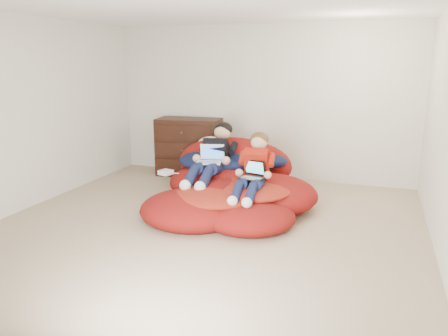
# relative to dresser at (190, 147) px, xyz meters

# --- Properties ---
(room_shell) EXTENTS (5.10, 5.10, 2.77)m
(room_shell) POSITION_rel_dresser_xyz_m (1.16, -2.21, -0.27)
(room_shell) COLOR tan
(room_shell) RESTS_ON ground
(dresser) EXTENTS (1.13, 0.66, 0.97)m
(dresser) POSITION_rel_dresser_xyz_m (0.00, 0.00, 0.00)
(dresser) COLOR black
(dresser) RESTS_ON ground
(beanbag_pile) EXTENTS (2.28, 2.49, 0.88)m
(beanbag_pile) POSITION_rel_dresser_xyz_m (1.19, -1.32, -0.23)
(beanbag_pile) COLOR maroon
(beanbag_pile) RESTS_ON ground
(cream_pillow) EXTENTS (0.46, 0.29, 0.29)m
(cream_pillow) POSITION_rel_dresser_xyz_m (0.56, -0.43, 0.13)
(cream_pillow) COLOR beige
(cream_pillow) RESTS_ON beanbag_pile
(older_boy) EXTENTS (0.39, 1.35, 0.72)m
(older_boy) POSITION_rel_dresser_xyz_m (0.90, -1.20, 0.19)
(older_boy) COLOR black
(older_boy) RESTS_ON beanbag_pile
(younger_boy) EXTENTS (0.34, 1.02, 0.74)m
(younger_boy) POSITION_rel_dresser_xyz_m (1.59, -1.61, 0.15)
(younger_boy) COLOR #AA1D0F
(younger_boy) RESTS_ON beanbag_pile
(laptop_white) EXTENTS (0.37, 0.36, 0.24)m
(laptop_white) POSITION_rel_dresser_xyz_m (0.90, -1.34, 0.16)
(laptop_white) COLOR white
(laptop_white) RESTS_ON older_boy
(laptop_black) EXTENTS (0.33, 0.33, 0.21)m
(laptop_black) POSITION_rel_dresser_xyz_m (1.59, -1.67, 0.08)
(laptop_black) COLOR black
(laptop_black) RESTS_ON younger_boy
(power_adapter) EXTENTS (0.20, 0.20, 0.06)m
(power_adapter) POSITION_rel_dresser_xyz_m (0.29, -1.49, -0.07)
(power_adapter) COLOR white
(power_adapter) RESTS_ON beanbag_pile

